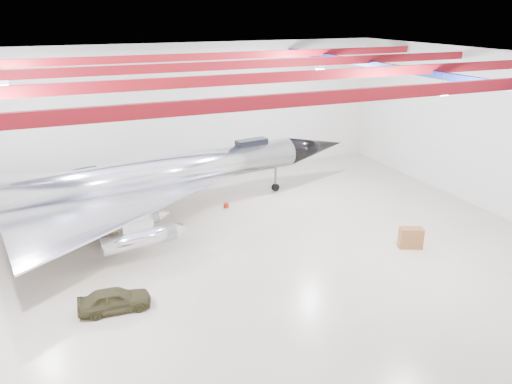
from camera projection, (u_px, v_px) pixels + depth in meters
name	position (u px, v px, depth m)	size (l,w,h in m)	color
floor	(215.00, 253.00, 29.31)	(40.00, 40.00, 0.00)	#B8AE92
wall_back	(155.00, 114.00, 40.40)	(40.00, 40.00, 0.00)	silver
wall_right	(486.00, 131.00, 34.67)	(30.00, 30.00, 0.00)	silver
ceiling	(209.00, 61.00, 25.51)	(40.00, 40.00, 0.00)	#0A0F38
ceiling_structure	(209.00, 74.00, 25.75)	(39.50, 29.50, 1.08)	maroon
jet_aircraft	(154.00, 179.00, 33.54)	(30.44, 19.86, 8.32)	silver
jeep	(114.00, 300.00, 23.58)	(1.36, 3.38, 1.15)	#35321A
desk	(411.00, 238.00, 29.82)	(1.37, 0.69, 1.26)	brown
crate_ply	(113.00, 233.00, 31.50)	(0.58, 0.46, 0.40)	olive
toolbox_red	(171.00, 196.00, 37.74)	(0.51, 0.41, 0.36)	#A02210
engine_drum	(179.00, 228.00, 32.13)	(0.52, 0.52, 0.47)	#59595B
crate_small	(87.00, 218.00, 33.90)	(0.35, 0.28, 0.25)	#59595B
tool_chest	(226.00, 205.00, 35.98)	(0.38, 0.38, 0.34)	#A02210
spares_box	(165.00, 198.00, 37.31)	(0.44, 0.44, 0.40)	#59595B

